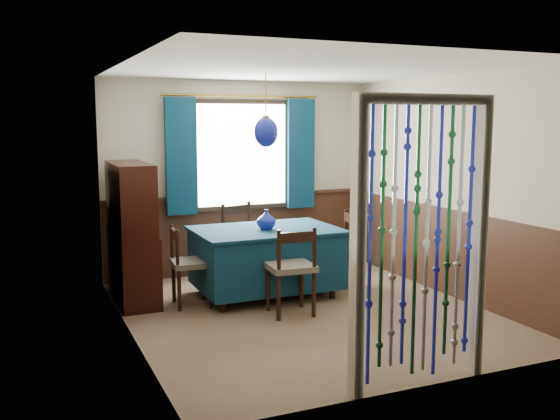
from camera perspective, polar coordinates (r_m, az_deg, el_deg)
name	(u,v)px	position (r m, az deg, el deg)	size (l,w,h in m)	color
floor	(306,312)	(6.61, 2.43, -9.34)	(4.00, 4.00, 0.00)	brown
ceiling	(308,69)	(6.33, 2.57, 12.80)	(4.00, 4.00, 0.00)	silver
wall_back	(241,178)	(8.19, -3.61, 2.97)	(3.60, 3.60, 0.00)	beige
wall_front	(427,223)	(4.65, 13.28, -1.18)	(3.60, 3.60, 0.00)	beige
wall_left	(128,203)	(5.80, -13.73, 0.63)	(4.00, 4.00, 0.00)	beige
wall_right	(450,187)	(7.31, 15.31, 2.08)	(4.00, 4.00, 0.00)	beige
wainscot_back	(242,234)	(8.27, -3.53, -2.22)	(3.60, 3.60, 0.00)	#3A2216
wainscot_front	(422,322)	(4.84, 12.88, -9.96)	(3.60, 3.60, 0.00)	#3A2216
wainscot_left	(132,283)	(5.95, -13.34, -6.55)	(4.00, 4.00, 0.00)	#3A2216
wainscot_right	(447,252)	(7.41, 15.00, -3.70)	(4.00, 4.00, 0.00)	#3A2216
window	(242,155)	(8.12, -3.51, 5.05)	(1.32, 0.12, 1.42)	black
doorway	(421,249)	(4.73, 12.77, -3.47)	(1.16, 0.12, 2.18)	silver
dining_table	(266,257)	(7.12, -1.27, -4.32)	(1.62, 1.12, 0.78)	#0D2F44
chair_near	(292,268)	(6.41, 1.06, -5.34)	(0.49, 0.47, 0.93)	black
chair_far	(244,241)	(7.75, -3.27, -2.81)	(0.60, 0.58, 0.97)	black
chair_left	(189,264)	(6.81, -8.36, -4.87)	(0.44, 0.46, 0.87)	black
chair_right	(337,248)	(7.47, 5.22, -3.46)	(0.54, 0.55, 0.92)	black
sideboard	(132,252)	(7.12, -13.39, -3.74)	(0.42, 1.18, 1.54)	black
pendant_lamp	(266,132)	(6.95, -1.31, 7.14)	(0.27, 0.27, 0.80)	olive
vase_table	(266,220)	(7.00, -1.27, -0.95)	(0.20, 0.20, 0.21)	navy
bowl_shelf	(139,206)	(6.85, -12.76, 0.33)	(0.22, 0.22, 0.05)	beige
vase_sideboard	(133,221)	(7.27, -13.28, -0.97)	(0.18, 0.18, 0.19)	beige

